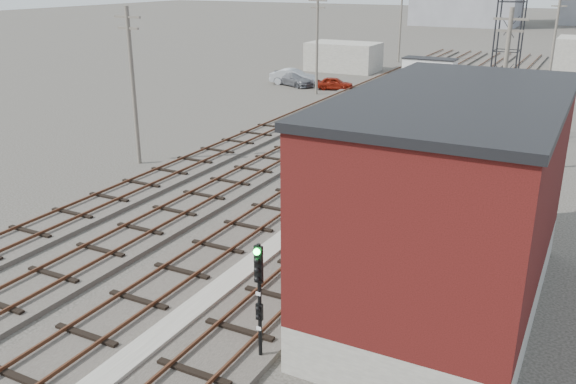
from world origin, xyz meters
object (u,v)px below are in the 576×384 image
Objects in this scene: site_trailer at (429,69)px; car_grey at (294,79)px; signal_mast at (259,296)px; switch_stand at (360,143)px; car_red at (334,83)px; car_silver at (294,77)px.

car_grey is at bearing -138.78° from site_trailer.
signal_mast is 0.80× the size of car_grey.
signal_mast is at bearing -131.28° from car_grey.
site_trailer is 1.19× the size of car_grey.
car_red is at bearing 118.92° from switch_stand.
car_grey is at bearing 70.83° from car_red.
car_silver is at bearing 56.02° from car_grey.
signal_mast is 0.67× the size of site_trailer.
car_silver is (-15.11, 20.60, 0.12)m from switch_stand.
switch_stand is (-5.39, 21.95, -1.48)m from signal_mast.
car_red is at bearing -123.69° from site_trailer.
site_trailer is (-8.97, 51.59, -0.96)m from signal_mast.
car_silver is at bearing 127.82° from switch_stand.
switch_stand is at bearing -120.55° from car_grey.
site_trailer reaches higher than switch_stand.
car_silver is at bearing 115.72° from signal_mast.
switch_stand reaches higher than car_grey.
signal_mast is at bearing -79.56° from site_trailer.
car_red is (-10.26, 19.83, -0.05)m from switch_stand.
car_red is 0.78× the size of car_grey.
car_red is (-6.68, -9.81, -0.56)m from site_trailer.
car_red is 0.76× the size of car_silver.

